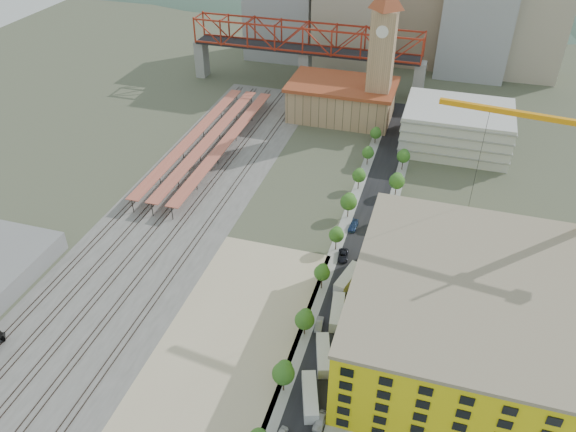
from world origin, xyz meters
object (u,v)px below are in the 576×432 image
(site_trailer_a, at_px, (310,397))
(site_trailer_c, at_px, (337,312))
(construction_building, at_px, (466,317))
(clock_tower, at_px, (383,44))
(site_trailer_b, at_px, (323,355))
(site_trailer_d, at_px, (348,278))

(site_trailer_a, xyz_separation_m, site_trailer_c, (0.00, 22.99, -0.00))
(construction_building, relative_size, site_trailer_c, 5.01)
(clock_tower, height_order, site_trailer_a, clock_tower)
(construction_building, xyz_separation_m, site_trailer_b, (-26.00, -10.56, -8.06))
(clock_tower, xyz_separation_m, site_trailer_c, (8.00, -97.99, -27.31))
(clock_tower, relative_size, construction_building, 1.03)
(site_trailer_c, bearing_deg, clock_tower, 86.99)
(site_trailer_c, bearing_deg, site_trailer_d, 82.32)
(site_trailer_a, height_order, site_trailer_d, site_trailer_d)
(construction_building, xyz_separation_m, site_trailer_c, (-26.00, 2.00, -8.03))
(site_trailer_c, xyz_separation_m, site_trailer_d, (0.00, 11.56, 0.01))
(site_trailer_b, bearing_deg, site_trailer_c, 73.54)
(clock_tower, height_order, construction_building, clock_tower)
(site_trailer_d, bearing_deg, clock_tower, 109.47)
(construction_building, height_order, site_trailer_c, construction_building)
(site_trailer_a, bearing_deg, site_trailer_d, 71.71)
(site_trailer_b, relative_size, site_trailer_c, 0.98)
(site_trailer_a, distance_m, site_trailer_c, 22.99)
(construction_building, height_order, site_trailer_d, construction_building)
(clock_tower, relative_size, site_trailer_b, 5.28)
(site_trailer_b, xyz_separation_m, site_trailer_d, (0.00, 24.13, 0.04))
(site_trailer_a, bearing_deg, site_trailer_b, 71.71)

